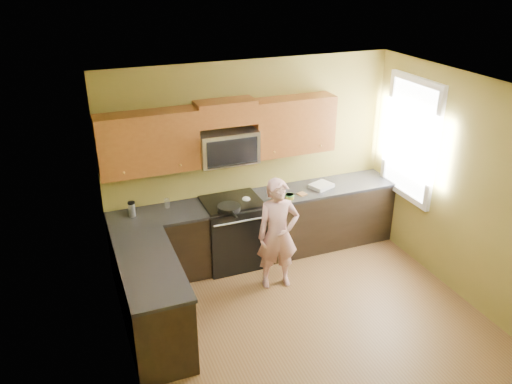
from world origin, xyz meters
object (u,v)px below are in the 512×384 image
stove (232,232)px  woman (278,234)px  travel_mug (133,216)px  microwave (228,162)px  butter_tub (290,199)px  frying_pan (229,210)px

stove → woman: bearing=-62.1°
stove → woman: size_ratio=0.65×
travel_mug → microwave: bearing=1.7°
woman → travel_mug: 1.83m
butter_tub → woman: bearing=-127.4°
travel_mug → frying_pan: bearing=-16.5°
stove → microwave: (0.00, 0.12, 0.97)m
stove → travel_mug: (-1.28, 0.09, 0.44)m
stove → frying_pan: size_ratio=1.85×
travel_mug → butter_tub: bearing=-7.4°
woman → microwave: bearing=123.2°
butter_tub → microwave: bearing=158.4°
butter_tub → travel_mug: size_ratio=0.62×
frying_pan → butter_tub: bearing=6.1°
stove → frying_pan: bearing=-115.1°
stove → frying_pan: frying_pan is taller
microwave → travel_mug: bearing=-178.3°
stove → butter_tub: size_ratio=7.90×
woman → travel_mug: woman is taller
woman → frying_pan: 0.69m
stove → woman: 0.82m
stove → butter_tub: 0.90m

